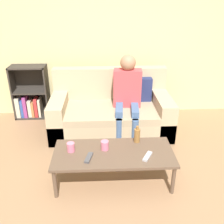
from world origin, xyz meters
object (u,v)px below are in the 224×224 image
cup_near (71,147)px  cup_far (105,145)px  coffee_table (113,155)px  tv_remote_0 (89,158)px  bottle (137,135)px  bookshelf (30,97)px  tv_remote_1 (148,156)px  couch (111,112)px  person_adult (127,90)px

cup_near → cup_far: cup_far is taller
coffee_table → tv_remote_0: (-0.26, -0.10, 0.04)m
cup_near → bottle: (0.73, 0.15, 0.04)m
tv_remote_0 → bottle: (0.53, 0.30, 0.07)m
coffee_table → bookshelf: bearing=127.4°
tv_remote_1 → cup_far: bearing=-171.2°
couch → cup_near: 1.25m
bookshelf → person_adult: size_ratio=0.76×
coffee_table → tv_remote_1: (0.34, -0.11, 0.04)m
bookshelf → cup_near: (0.84, -1.64, 0.08)m
bookshelf → cup_near: bearing=-63.0°
coffee_table → person_adult: (0.25, 1.10, 0.32)m
cup_near → cup_far: bearing=2.7°
couch → tv_remote_0: 1.32m
bookshelf → coffee_table: 2.12m
bottle → tv_remote_1: bearing=-77.1°
person_adult → cup_far: bearing=-103.1°
bookshelf → person_adult: (1.55, -0.59, 0.31)m
person_adult → tv_remote_0: size_ratio=6.45×
cup_near → tv_remote_1: 0.81m
couch → coffee_table: bearing=-91.4°
bookshelf → bottle: 2.17m
bookshelf → coffee_table: bearing=-52.6°
couch → tv_remote_1: (0.32, -1.29, 0.09)m
bookshelf → couch: bearing=-20.8°
coffee_table → tv_remote_1: bearing=-17.4°
tv_remote_1 → bottle: bottle is taller
coffee_table → cup_near: cup_near is taller
couch → cup_far: couch is taller
bookshelf → coffee_table: size_ratio=0.68×
cup_near → bottle: bottle is taller
bottle → person_adult: bearing=91.4°
tv_remote_0 → tv_remote_1: (0.60, -0.01, 0.00)m
person_adult → bottle: (0.02, -0.90, -0.20)m
tv_remote_0 → bottle: 0.61m
coffee_table → bottle: size_ratio=6.36×
tv_remote_1 → bottle: 0.32m
coffee_table → tv_remote_1: tv_remote_1 is taller
bookshelf → bottle: size_ratio=4.33×
bookshelf → tv_remote_1: size_ratio=5.07×
bookshelf → cup_near: bookshelf is taller
coffee_table → cup_far: cup_far is taller
bookshelf → tv_remote_0: bearing=-60.0°
couch → cup_near: bearing=-112.9°
tv_remote_1 → bottle: (-0.07, 0.30, 0.07)m
coffee_table → person_adult: bearing=77.0°
couch → bookshelf: size_ratio=2.00×
couch → person_adult: size_ratio=1.52×
bookshelf → coffee_table: (1.29, -1.69, -0.00)m
person_adult → tv_remote_1: size_ratio=6.65×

